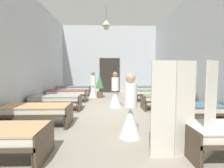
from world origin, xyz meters
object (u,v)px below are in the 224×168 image
(bed_right_row_3, at_px, (154,92))
(privacy_screen, at_px, (186,110))
(bed_left_row_4, at_px, (74,89))
(potted_plant, at_px, (100,84))
(patient_seated_primary, at_px, (158,88))
(nurse_mid_aisle, at_px, (115,95))
(patient_seated_secondary, at_px, (178,94))
(bed_left_row_3, at_px, (67,93))
(bed_left_row_2, at_px, (56,99))
(bed_left_row_1, at_px, (36,110))
(nurse_far_aisle, at_px, (93,88))
(nurse_near_aisle, at_px, (130,114))
(bed_right_row_2, at_px, (166,98))
(bed_right_row_1, at_px, (189,109))
(bed_right_row_4, at_px, (145,88))

(bed_right_row_3, distance_m, privacy_screen, 5.51)
(bed_left_row_4, bearing_deg, potted_plant, -24.46)
(patient_seated_primary, bearing_deg, bed_left_row_4, 137.29)
(nurse_mid_aisle, height_order, patient_seated_secondary, nurse_mid_aisle)
(bed_left_row_3, distance_m, bed_left_row_4, 1.82)
(bed_left_row_2, bearing_deg, bed_left_row_1, -90.00)
(nurse_mid_aisle, bearing_deg, bed_left_row_1, 71.46)
(bed_left_row_3, bearing_deg, nurse_far_aisle, 47.04)
(bed_left_row_1, relative_size, bed_right_row_3, 1.00)
(nurse_near_aisle, bearing_deg, bed_left_row_4, 21.11)
(nurse_far_aisle, bearing_deg, bed_right_row_2, -78.78)
(bed_right_row_2, distance_m, patient_seated_primary, 0.55)
(bed_left_row_1, relative_size, potted_plant, 1.46)
(bed_right_row_1, distance_m, bed_left_row_2, 4.69)
(patient_seated_secondary, distance_m, potted_plant, 5.34)
(bed_left_row_2, height_order, patient_seated_primary, patient_seated_primary)
(nurse_mid_aisle, bearing_deg, privacy_screen, 131.43)
(bed_left_row_1, distance_m, bed_left_row_4, 5.46)
(nurse_mid_aisle, distance_m, nurse_far_aisle, 2.86)
(bed_right_row_4, height_order, potted_plant, potted_plant)
(nurse_near_aisle, height_order, potted_plant, nurse_near_aisle)
(bed_left_row_1, distance_m, bed_right_row_4, 6.96)
(bed_left_row_3, bearing_deg, nurse_mid_aisle, -30.36)
(bed_left_row_1, bearing_deg, nurse_near_aisle, -19.02)
(nurse_near_aisle, bearing_deg, privacy_screen, -137.12)
(patient_seated_primary, xyz_separation_m, potted_plant, (-2.40, 2.95, -0.09))
(bed_right_row_4, bearing_deg, nurse_far_aisle, -170.02)
(nurse_mid_aisle, distance_m, patient_seated_primary, 1.75)
(nurse_far_aisle, bearing_deg, nurse_mid_aisle, -100.84)
(bed_left_row_1, xyz_separation_m, bed_left_row_2, (0.00, 1.82, 0.00))
(bed_right_row_1, distance_m, patient_seated_secondary, 0.55)
(privacy_screen, bearing_deg, patient_seated_primary, 61.04)
(bed_left_row_3, xyz_separation_m, potted_plant, (1.56, 1.11, 0.34))
(bed_right_row_1, relative_size, nurse_far_aisle, 1.28)
(nurse_near_aisle, bearing_deg, potted_plant, 9.05)
(nurse_far_aisle, bearing_deg, patient_seated_primary, -82.38)
(nurse_far_aisle, bearing_deg, bed_right_row_1, -91.65)
(bed_left_row_4, xyz_separation_m, patient_seated_secondary, (3.97, -5.48, 0.43))
(patient_seated_primary, height_order, privacy_screen, privacy_screen)
(bed_left_row_4, xyz_separation_m, nurse_near_aisle, (2.51, -6.32, 0.09))
(bed_left_row_1, bearing_deg, nurse_mid_aisle, 44.58)
(nurse_near_aisle, bearing_deg, bed_right_row_4, -16.48)
(bed_right_row_1, distance_m, nurse_far_aisle, 5.82)
(bed_right_row_3, bearing_deg, bed_right_row_2, -90.00)
(bed_right_row_4, distance_m, patient_seated_secondary, 5.51)
(bed_right_row_2, height_order, bed_left_row_4, same)
(bed_right_row_1, bearing_deg, bed_left_row_3, 139.87)
(patient_seated_primary, distance_m, patient_seated_secondary, 1.82)
(bed_right_row_3, bearing_deg, nurse_far_aisle, 157.99)
(bed_left_row_2, distance_m, bed_right_row_2, 4.32)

